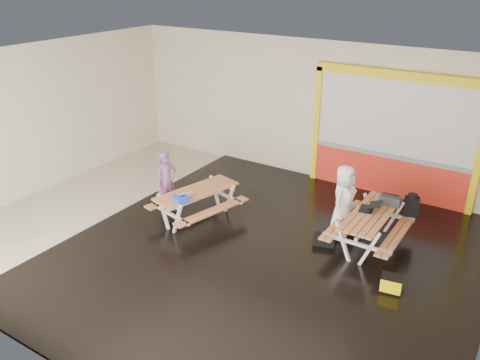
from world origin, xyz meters
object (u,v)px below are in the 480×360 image
Objects in this scene: picnic_table_right at (371,221)px; blue_pouch at (180,199)px; picnic_table_left at (197,198)px; dark_case at (325,240)px; fluke_bag at (391,284)px; backpack at (411,205)px; laptop_left at (184,195)px; toolbox at (390,200)px; person_right at (344,200)px; laptop_right at (370,207)px; person_left at (167,181)px.

blue_pouch is at bearing -155.91° from picnic_table_right.
picnic_table_left is at bearing 93.09° from blue_pouch.
fluke_bag is (1.59, -0.87, 0.07)m from dark_case.
backpack is 1.25× the size of fluke_bag.
dark_case is at bearing 19.21° from laptop_left.
laptop_left is at bearing 110.58° from blue_pouch.
blue_pouch is 0.78× the size of toolbox.
laptop_right is at bearing -95.59° from person_right.
picnic_table_left is at bearing -155.36° from backpack.
picnic_table_left is 0.82m from person_left.
blue_pouch reaches higher than fluke_bag.
toolbox is 1.50m from dark_case.
dark_case is (-1.27, -1.26, -0.57)m from backpack.
blue_pouch is at bearing -156.91° from dark_case.
laptop_right is at bearing 25.84° from blue_pouch.
person_left reaches higher than picnic_table_left.
person_right is 3.75× the size of fluke_bag.
dark_case is at bearing -152.46° from picnic_table_right.
person_right is 1.36m from backpack.
person_left is at bearing -165.52° from laptop_right.
picnic_table_right is 3.76m from blue_pouch.
backpack reaches higher than picnic_table_right.
person_left is 5.13m from fluke_bag.
blue_pouch is at bearing -69.42° from laptop_left.
person_left reaches higher than fluke_bag.
picnic_table_right is at bearing -121.16° from backpack.
blue_pouch is (-3.42, -1.53, 0.20)m from picnic_table_right.
laptop_right is 3.72m from blue_pouch.
blue_pouch is 4.62m from backpack.
person_left reaches higher than backpack.
picnic_table_right is 0.96m from dark_case.
person_left is (-0.79, -0.03, 0.21)m from picnic_table_left.
laptop_left is at bearing -160.79° from dark_case.
laptop_right is at bearing 17.23° from picnic_table_left.
fluke_bag is at bearing -28.64° from dark_case.
picnic_table_right is at bearing 27.54° from dark_case.
person_right is at bearing 27.95° from laptop_left.
toolbox is at bearing 26.98° from laptop_left.
laptop_right is (4.18, 1.08, 0.05)m from person_left.
toolbox is (0.19, 0.53, 0.27)m from picnic_table_right.
toolbox reaches higher than laptop_left.
laptop_left is at bearing -157.19° from laptop_right.
picnic_table_right is 4.36m from person_left.
laptop_left is 0.93× the size of backpack.
blue_pouch is at bearing -150.32° from toolbox.
person_right reaches higher than blue_pouch.
fluke_bag is at bearing -56.28° from picnic_table_right.
laptop_right reaches higher than laptop_left.
laptop_right reaches higher than dark_case.
picnic_table_left is 1.57× the size of person_left.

